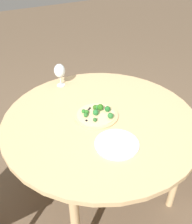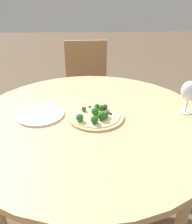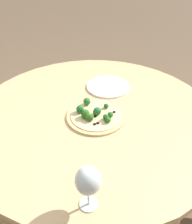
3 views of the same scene
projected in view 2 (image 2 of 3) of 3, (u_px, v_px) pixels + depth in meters
ground_plane at (91, 215)px, 1.60m from camera, size 12.00×12.00×0.00m
dining_table at (90, 129)px, 1.28m from camera, size 1.23×1.23×0.71m
chair at (87, 86)px, 2.28m from camera, size 0.41×0.41×0.85m
pizza at (96, 115)px, 1.26m from camera, size 0.28×0.28×0.06m
wine_glass at (189, 91)px, 1.26m from camera, size 0.08×0.08×0.17m
plate_near at (40, 114)px, 1.29m from camera, size 0.25×0.25×0.01m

